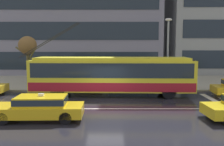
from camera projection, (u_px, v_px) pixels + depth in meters
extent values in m
plane|color=black|center=(105.00, 104.00, 16.47)|extent=(160.00, 160.00, 0.00)
cube|color=gray|center=(107.00, 82.00, 25.92)|extent=(80.00, 10.00, 0.14)
cube|color=beige|center=(213.00, 100.00, 17.73)|extent=(0.44, 4.40, 0.01)
cube|color=silver|center=(104.00, 109.00, 15.27)|extent=(72.00, 0.14, 0.01)
cube|color=yellow|center=(111.00, 75.00, 19.19)|extent=(12.37, 2.91, 2.32)
cube|color=yellow|center=(111.00, 59.00, 19.05)|extent=(11.62, 2.63, 0.20)
cube|color=#1E2833|center=(111.00, 69.00, 19.14)|extent=(11.88, 2.92, 1.07)
cube|color=maroon|center=(111.00, 85.00, 19.27)|extent=(12.24, 2.93, 0.65)
cube|color=#1E2833|center=(192.00, 69.00, 18.95)|extent=(0.19, 2.20, 1.16)
cube|color=black|center=(190.00, 61.00, 18.88)|extent=(0.22, 1.90, 0.28)
cylinder|color=black|center=(51.00, 40.00, 19.39)|extent=(4.61, 0.21, 2.67)
cylinder|color=black|center=(48.00, 40.00, 18.69)|extent=(4.61, 0.21, 2.67)
cylinder|color=black|center=(163.00, 87.00, 20.27)|extent=(1.05, 0.33, 1.04)
cylinder|color=black|center=(169.00, 92.00, 18.08)|extent=(1.05, 0.33, 1.04)
cylinder|color=black|center=(64.00, 86.00, 20.53)|extent=(1.05, 0.33, 1.04)
cylinder|color=black|center=(57.00, 91.00, 18.34)|extent=(1.05, 0.33, 1.04)
cylinder|color=black|center=(0.00, 89.00, 20.34)|extent=(0.62, 0.21, 0.62)
cylinder|color=black|center=(212.00, 110.00, 13.72)|extent=(0.63, 0.24, 0.62)
cube|color=gold|center=(38.00, 110.00, 12.93)|extent=(4.69, 1.86, 0.55)
cube|color=gold|center=(41.00, 101.00, 12.88)|extent=(2.55, 1.56, 0.48)
cube|color=#1E2833|center=(41.00, 100.00, 12.88)|extent=(2.60, 1.58, 0.31)
cube|color=silver|center=(41.00, 95.00, 12.85)|extent=(0.28, 0.17, 0.12)
cylinder|color=black|center=(2.00, 119.00, 12.15)|extent=(0.63, 0.22, 0.62)
cylinder|color=black|center=(13.00, 111.00, 13.67)|extent=(0.63, 0.22, 0.62)
cylinder|color=black|center=(65.00, 118.00, 12.24)|extent=(0.63, 0.22, 0.62)
cylinder|color=black|center=(70.00, 110.00, 13.76)|extent=(0.63, 0.22, 0.62)
cylinder|color=black|center=(219.00, 90.00, 19.83)|extent=(0.63, 0.23, 0.62)
cylinder|color=gray|center=(107.00, 75.00, 21.74)|extent=(0.08, 0.08, 2.31)
cylinder|color=gray|center=(66.00, 75.00, 21.74)|extent=(0.08, 0.08, 2.31)
cylinder|color=gray|center=(107.00, 73.00, 23.04)|extent=(0.08, 0.08, 2.31)
cylinder|color=gray|center=(68.00, 73.00, 23.04)|extent=(0.08, 0.08, 2.31)
cube|color=#99ADB2|center=(88.00, 73.00, 23.04)|extent=(3.44, 0.04, 1.85)
cube|color=#B2B2B7|center=(87.00, 61.00, 22.26)|extent=(3.92, 1.61, 0.08)
cube|color=brown|center=(88.00, 81.00, 22.79)|extent=(2.53, 0.36, 0.08)
cylinder|color=#242248|center=(148.00, 82.00, 22.66)|extent=(0.14, 0.14, 0.88)
cylinder|color=#242248|center=(148.00, 81.00, 22.82)|extent=(0.14, 0.14, 0.88)
cylinder|color=navy|center=(149.00, 74.00, 22.66)|extent=(0.38, 0.38, 0.58)
sphere|color=#E2A770|center=(149.00, 69.00, 22.61)|extent=(0.21, 0.21, 0.21)
cylinder|color=#2D3749|center=(107.00, 80.00, 23.84)|extent=(0.14, 0.14, 0.79)
cylinder|color=#2D3749|center=(106.00, 80.00, 23.88)|extent=(0.14, 0.14, 0.79)
cylinder|color=#40585D|center=(107.00, 73.00, 23.78)|extent=(0.44, 0.44, 0.60)
sphere|color=#C6A291|center=(107.00, 69.00, 23.73)|extent=(0.21, 0.21, 0.21)
cone|color=red|center=(105.00, 66.00, 23.73)|extent=(1.01, 1.01, 0.25)
cylinder|color=#333333|center=(105.00, 71.00, 23.79)|extent=(0.02, 0.02, 0.75)
cylinder|color=brown|center=(62.00, 82.00, 22.54)|extent=(0.14, 0.14, 0.82)
cylinder|color=brown|center=(63.00, 82.00, 22.69)|extent=(0.14, 0.14, 0.82)
cylinder|color=#243135|center=(62.00, 74.00, 22.54)|extent=(0.46, 0.46, 0.61)
sphere|color=#D3AA85|center=(62.00, 70.00, 22.49)|extent=(0.22, 0.22, 0.22)
cylinder|color=gray|center=(167.00, 55.00, 21.69)|extent=(0.16, 0.16, 5.78)
ellipsoid|color=silver|center=(168.00, 20.00, 21.35)|extent=(0.60, 0.32, 0.24)
cylinder|color=brown|center=(28.00, 68.00, 23.87)|extent=(0.32, 0.32, 3.11)
cylinder|color=#4D4927|center=(30.00, 52.00, 23.59)|extent=(0.75, 0.38, 0.89)
cylinder|color=brown|center=(21.00, 52.00, 23.80)|extent=(1.31, 0.36, 0.98)
cylinder|color=#4B4C2F|center=(29.00, 59.00, 24.19)|extent=(0.20, 0.94, 0.93)
cylinder|color=brown|center=(31.00, 56.00, 23.46)|extent=(0.96, 0.74, 1.20)
cylinder|color=brown|center=(26.00, 51.00, 23.31)|extent=(0.18, 0.88, 1.08)
sphere|color=brown|center=(27.00, 45.00, 23.63)|extent=(1.73, 1.73, 1.73)
cube|color=gray|center=(82.00, 9.00, 36.02)|extent=(21.14, 12.83, 17.95)
cube|color=#1E2833|center=(76.00, 61.00, 30.39)|extent=(19.87, 0.06, 2.15)
cube|color=#1E2833|center=(76.00, 31.00, 29.99)|extent=(19.87, 0.06, 2.15)
cube|color=#1E2833|center=(75.00, 0.00, 29.59)|extent=(19.87, 0.06, 2.15)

